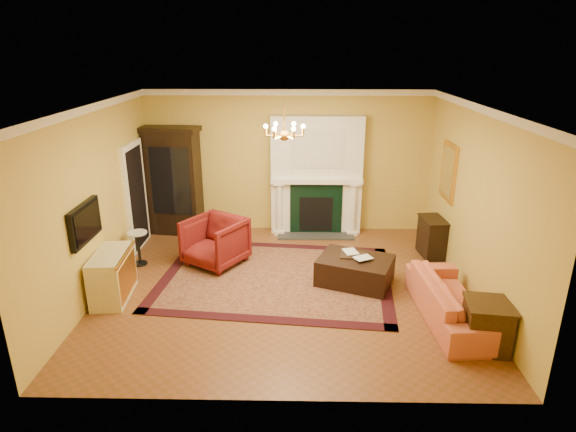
{
  "coord_description": "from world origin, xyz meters",
  "views": [
    {
      "loc": [
        0.2,
        -7.22,
        3.83
      ],
      "look_at": [
        0.05,
        0.3,
        1.16
      ],
      "focal_mm": 30.0,
      "sensor_mm": 36.0,
      "label": 1
    }
  ],
  "objects_px": {
    "end_table": "(487,327)",
    "pedestal_table": "(138,246)",
    "coral_sofa": "(453,294)",
    "leather_ottoman": "(355,270)",
    "console_table": "(432,238)",
    "commode": "(112,276)",
    "wingback_armchair": "(215,239)",
    "china_cabinet": "(174,183)"
  },
  "relations": [
    {
      "from": "wingback_armchair",
      "to": "leather_ottoman",
      "type": "bearing_deg",
      "value": 16.06
    },
    {
      "from": "china_cabinet",
      "to": "wingback_armchair",
      "type": "relative_size",
      "value": 2.24
    },
    {
      "from": "commode",
      "to": "console_table",
      "type": "distance_m",
      "value": 5.78
    },
    {
      "from": "wingback_armchair",
      "to": "end_table",
      "type": "bearing_deg",
      "value": -0.23
    },
    {
      "from": "end_table",
      "to": "leather_ottoman",
      "type": "relative_size",
      "value": 0.54
    },
    {
      "from": "wingback_armchair",
      "to": "commode",
      "type": "bearing_deg",
      "value": -105.94
    },
    {
      "from": "china_cabinet",
      "to": "wingback_armchair",
      "type": "bearing_deg",
      "value": -47.66
    },
    {
      "from": "china_cabinet",
      "to": "coral_sofa",
      "type": "relative_size",
      "value": 1.05
    },
    {
      "from": "pedestal_table",
      "to": "console_table",
      "type": "bearing_deg",
      "value": 5.56
    },
    {
      "from": "commode",
      "to": "coral_sofa",
      "type": "height_order",
      "value": "coral_sofa"
    },
    {
      "from": "wingback_armchair",
      "to": "end_table",
      "type": "height_order",
      "value": "wingback_armchair"
    },
    {
      "from": "commode",
      "to": "leather_ottoman",
      "type": "xyz_separation_m",
      "value": [
        3.92,
        0.57,
        -0.15
      ]
    },
    {
      "from": "wingback_armchair",
      "to": "coral_sofa",
      "type": "height_order",
      "value": "wingback_armchair"
    },
    {
      "from": "wingback_armchair",
      "to": "pedestal_table",
      "type": "distance_m",
      "value": 1.41
    },
    {
      "from": "wingback_armchair",
      "to": "leather_ottoman",
      "type": "distance_m",
      "value": 2.6
    },
    {
      "from": "wingback_armchair",
      "to": "end_table",
      "type": "distance_m",
      "value": 4.76
    },
    {
      "from": "pedestal_table",
      "to": "coral_sofa",
      "type": "distance_m",
      "value": 5.47
    },
    {
      "from": "china_cabinet",
      "to": "end_table",
      "type": "xyz_separation_m",
      "value": [
        5.12,
        -4.15,
        -0.77
      ]
    },
    {
      "from": "end_table",
      "to": "console_table",
      "type": "height_order",
      "value": "console_table"
    },
    {
      "from": "coral_sofa",
      "to": "end_table",
      "type": "distance_m",
      "value": 0.77
    },
    {
      "from": "pedestal_table",
      "to": "console_table",
      "type": "height_order",
      "value": "console_table"
    },
    {
      "from": "coral_sofa",
      "to": "commode",
      "type": "bearing_deg",
      "value": 80.53
    },
    {
      "from": "console_table",
      "to": "china_cabinet",
      "type": "bearing_deg",
      "value": 162.01
    },
    {
      "from": "china_cabinet",
      "to": "commode",
      "type": "relative_size",
      "value": 2.12
    },
    {
      "from": "end_table",
      "to": "pedestal_table",
      "type": "bearing_deg",
      "value": 155.35
    },
    {
      "from": "coral_sofa",
      "to": "leather_ottoman",
      "type": "xyz_separation_m",
      "value": [
        -1.29,
        1.1,
        -0.17
      ]
    },
    {
      "from": "end_table",
      "to": "leather_ottoman",
      "type": "bearing_deg",
      "value": 129.93
    },
    {
      "from": "end_table",
      "to": "console_table",
      "type": "relative_size",
      "value": 0.89
    },
    {
      "from": "console_table",
      "to": "commode",
      "type": "bearing_deg",
      "value": -167.93
    },
    {
      "from": "china_cabinet",
      "to": "commode",
      "type": "bearing_deg",
      "value": -88.55
    },
    {
      "from": "pedestal_table",
      "to": "end_table",
      "type": "xyz_separation_m",
      "value": [
        5.42,
        -2.49,
        -0.05
      ]
    },
    {
      "from": "china_cabinet",
      "to": "console_table",
      "type": "bearing_deg",
      "value": -4.39
    },
    {
      "from": "commode",
      "to": "leather_ottoman",
      "type": "relative_size",
      "value": 0.87
    },
    {
      "from": "pedestal_table",
      "to": "coral_sofa",
      "type": "height_order",
      "value": "coral_sofa"
    },
    {
      "from": "wingback_armchair",
      "to": "coral_sofa",
      "type": "distance_m",
      "value": 4.2
    },
    {
      "from": "china_cabinet",
      "to": "wingback_armchair",
      "type": "height_order",
      "value": "china_cabinet"
    },
    {
      "from": "china_cabinet",
      "to": "leather_ottoman",
      "type": "xyz_separation_m",
      "value": [
        3.59,
        -2.32,
        -0.85
      ]
    },
    {
      "from": "end_table",
      "to": "console_table",
      "type": "xyz_separation_m",
      "value": [
        0.06,
        3.02,
        0.04
      ]
    },
    {
      "from": "leather_ottoman",
      "to": "pedestal_table",
      "type": "bearing_deg",
      "value": -167.91
    },
    {
      "from": "china_cabinet",
      "to": "pedestal_table",
      "type": "height_order",
      "value": "china_cabinet"
    },
    {
      "from": "end_table",
      "to": "china_cabinet",
      "type": "bearing_deg",
      "value": 140.94
    },
    {
      "from": "wingback_armchair",
      "to": "commode",
      "type": "relative_size",
      "value": 0.94
    }
  ]
}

